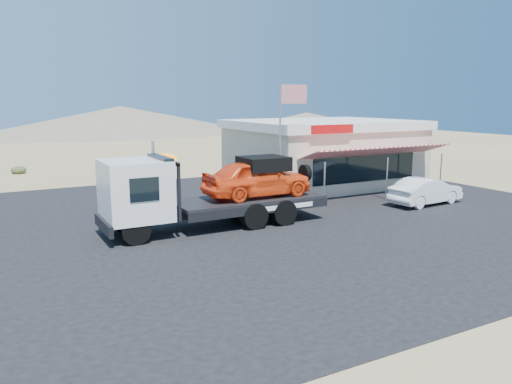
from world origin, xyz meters
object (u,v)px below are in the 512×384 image
Objects in this scene: white_sedan at (426,191)px; flagpole at (284,129)px; jerky_store at (323,152)px; tow_truck at (211,188)px.

white_sedan is 7.74m from flagpole.
flagpole is (-5.57, -4.47, 1.77)m from jerky_store.
tow_truck is at bearing -147.45° from jerky_store.
tow_truck is 11.25m from white_sedan.
flagpole is (-6.39, 3.11, 3.07)m from white_sedan.
white_sedan is 0.68× the size of flagpole.
flagpole is at bearing 59.07° from white_sedan.
flagpole reaches higher than tow_truck.
white_sedan is (11.17, -0.99, -0.95)m from tow_truck.
tow_truck is 0.88× the size of jerky_store.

